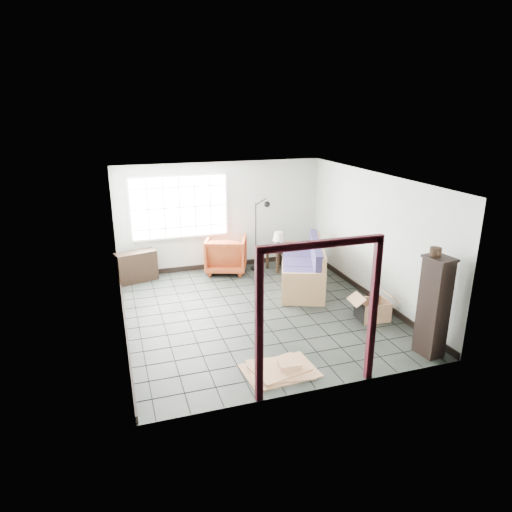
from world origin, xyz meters
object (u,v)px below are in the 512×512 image
object	(u,v)px
armchair	(226,252)
futon_sofa	(305,270)
tall_shelf	(434,306)
side_table	(279,252)

from	to	relation	value
armchair	futon_sofa	bearing A→B (deg)	156.10
armchair	tall_shelf	size ratio (longest dim) A/B	0.58
tall_shelf	side_table	bearing A→B (deg)	93.91
armchair	side_table	size ratio (longest dim) A/B	1.55
futon_sofa	tall_shelf	bearing A→B (deg)	-57.04
side_table	tall_shelf	distance (m)	4.65
side_table	tall_shelf	world-z (taller)	tall_shelf
futon_sofa	tall_shelf	world-z (taller)	tall_shelf
side_table	tall_shelf	bearing A→B (deg)	-79.23
futon_sofa	side_table	bearing A→B (deg)	119.75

